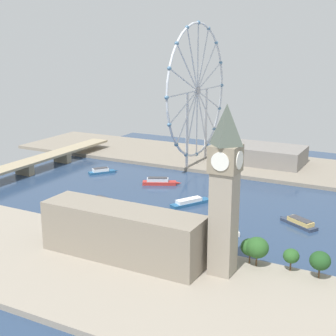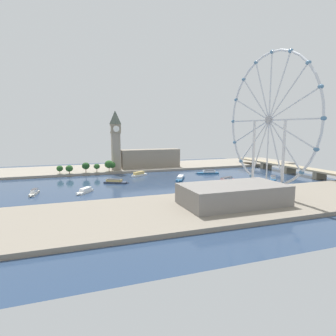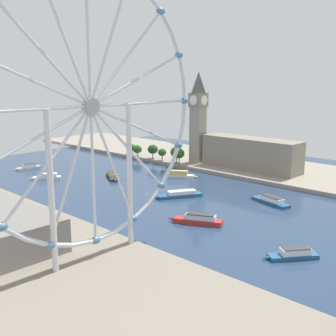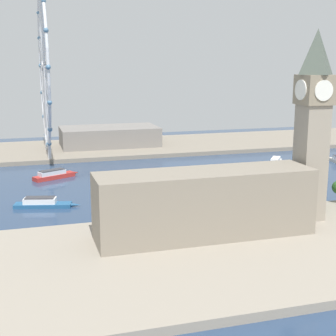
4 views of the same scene
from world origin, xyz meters
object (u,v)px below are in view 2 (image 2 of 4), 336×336
riverside_hall (233,194)px  tour_boat_2 (140,174)px  tour_boat_3 (34,192)px  ferris_wheel (269,121)px  tour_boat_0 (208,172)px  tour_boat_4 (115,181)px  tour_boat_6 (180,178)px  tour_boat_1 (273,178)px  parliament_block (150,158)px  river_bridge (290,167)px  tour_boat_5 (85,191)px  clock_tower (116,139)px  tour_boat_7 (226,180)px

riverside_hall → tour_boat_2: bearing=-170.1°
tour_boat_2 → tour_boat_3: 132.91m
ferris_wheel → tour_boat_0: bearing=175.6°
riverside_hall → tour_boat_4: 145.29m
ferris_wheel → tour_boat_6: size_ratio=3.72×
tour_boat_2 → tour_boat_3: (66.37, -115.15, -0.43)m
tour_boat_4 → tour_boat_1: bearing=17.2°
riverside_hall → tour_boat_1: (-87.49, 109.14, -8.54)m
parliament_block → ferris_wheel: size_ratio=0.70×
tour_boat_3 → river_bridge: bearing=104.4°
ferris_wheel → tour_boat_3: bearing=-111.0°
tour_boat_2 → tour_boat_6: bearing=-81.0°
tour_boat_5 → ferris_wheel: bearing=102.8°
riverside_hall → river_bridge: size_ratio=0.36×
tour_boat_5 → tour_boat_6: bearing=143.4°
parliament_block → tour_boat_6: bearing=4.5°
parliament_block → tour_boat_0: size_ratio=2.64×
clock_tower → tour_boat_6: 114.20m
river_bridge → tour_boat_6: bearing=-91.5°
river_bridge → tour_boat_2: 197.97m
clock_tower → riverside_hall: bearing=13.1°
parliament_block → ferris_wheel: bearing=14.0°
riverside_hall → tour_boat_4: (-129.16, -66.00, -8.51)m
river_bridge → tour_boat_5: 265.65m
riverside_hall → tour_boat_7: 106.40m
tour_boat_5 → tour_boat_6: 114.06m
parliament_block → clock_tower: bearing=-81.1°
tour_boat_2 → tour_boat_6: (41.60, 37.69, -0.54)m
tour_boat_3 → tour_boat_4: size_ratio=0.87×
river_bridge → tour_boat_6: river_bridge is taller
tour_boat_2 → tour_boat_7: (73.03, 79.34, -0.05)m
tour_boat_6 → tour_boat_7: (31.43, 41.66, 0.49)m
riverside_hall → tour_boat_4: riverside_hall is taller
river_bridge → tour_boat_7: size_ratio=7.42×
clock_tower → tour_boat_3: bearing=-39.9°
riverside_hall → tour_boat_5: (-91.72, -100.55, -8.60)m
tour_boat_2 → tour_boat_6: tour_boat_2 is taller
tour_boat_1 → tour_boat_2: size_ratio=0.92×
ferris_wheel → tour_boat_7: (-67.83, 0.30, -63.22)m
river_bridge → tour_boat_3: size_ratio=9.21×
tour_boat_6 → tour_boat_7: tour_boat_7 is taller
tour_boat_5 → tour_boat_6: (-33.16, 109.13, -0.05)m
clock_tower → riverside_hall: 221.77m
ferris_wheel → riverside_hall: ferris_wheel is taller
riverside_hall → tour_boat_2: riverside_hall is taller
parliament_block → tour_boat_6: (96.48, 7.60, -14.06)m
river_bridge → tour_boat_2: river_bridge is taller
tour_boat_4 → river_bridge: bearing=28.5°
tour_boat_0 → tour_boat_6: (28.65, -51.19, -0.16)m
tour_boat_1 → tour_boat_3: (-12.61, -253.40, 0.00)m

